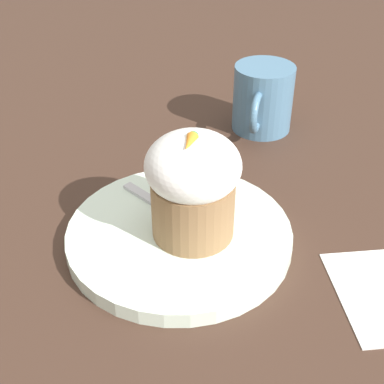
{
  "coord_description": "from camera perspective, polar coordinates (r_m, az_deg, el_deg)",
  "views": [
    {
      "loc": [
        0.39,
        0.13,
        0.35
      ],
      "look_at": [
        0.0,
        0.01,
        0.07
      ],
      "focal_mm": 50.0,
      "sensor_mm": 36.0,
      "label": 1
    }
  ],
  "objects": [
    {
      "name": "ground_plane",
      "position": [
        0.54,
        -1.35,
        -5.27
      ],
      "size": [
        4.0,
        4.0,
        0.0
      ],
      "primitive_type": "plane",
      "color": "#3D281E"
    },
    {
      "name": "spoon",
      "position": [
        0.53,
        -0.09,
        -3.4
      ],
      "size": [
        0.09,
        0.13,
        0.01
      ],
      "color": "#B7B7BC",
      "rests_on": "dessert_plate"
    },
    {
      "name": "coffee_cup",
      "position": [
        0.72,
        7.54,
        9.84
      ],
      "size": [
        0.11,
        0.08,
        0.09
      ],
      "color": "teal",
      "rests_on": "ground_plane"
    },
    {
      "name": "carrot_cake",
      "position": [
        0.49,
        -0.0,
        0.64
      ],
      "size": [
        0.09,
        0.09,
        0.11
      ],
      "color": "olive",
      "rests_on": "dessert_plate"
    },
    {
      "name": "dessert_plate",
      "position": [
        0.53,
        -1.36,
        -4.62
      ],
      "size": [
        0.22,
        0.22,
        0.02
      ],
      "color": "silver",
      "rests_on": "ground_plane"
    }
  ]
}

